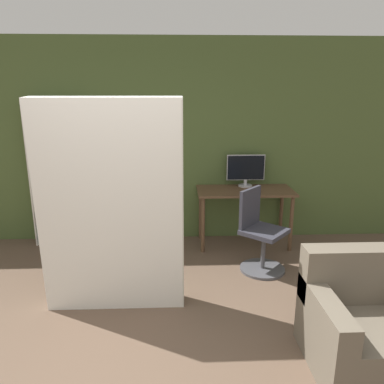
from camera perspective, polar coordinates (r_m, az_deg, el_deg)
wall_back at (r=5.10m, az=-6.21°, el=7.49°), size 8.00×0.06×2.70m
desk at (r=4.99m, az=8.05°, el=-0.87°), size 1.26×0.59×0.77m
monitor at (r=5.09m, az=8.19°, el=3.46°), size 0.51×0.19×0.43m
office_chair at (r=4.41m, az=10.27°, el=-6.83°), size 0.62×0.62×0.95m
bookshelf at (r=5.30m, az=-20.06°, el=2.24°), size 0.78×0.25×1.91m
mattress_near at (r=3.48m, az=-12.06°, el=-2.51°), size 1.30×0.29×1.99m
armchair at (r=3.27m, az=24.93°, el=-17.96°), size 0.85×0.80×0.85m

